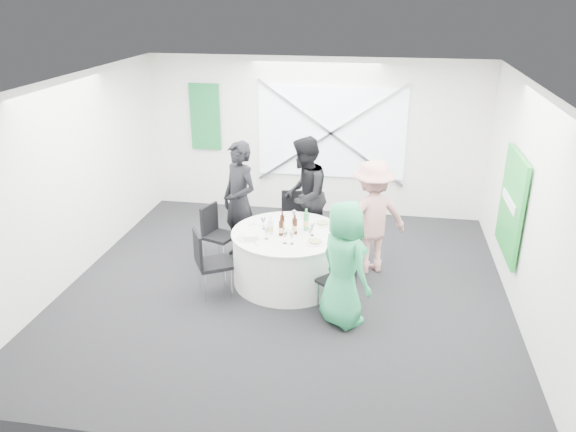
% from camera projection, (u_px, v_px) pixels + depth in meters
% --- Properties ---
extents(floor, '(6.00, 6.00, 0.00)m').
position_uv_depth(floor, '(286.00, 288.00, 7.80)').
color(floor, black).
rests_on(floor, ground).
extents(ceiling, '(6.00, 6.00, 0.00)m').
position_uv_depth(ceiling, '(285.00, 84.00, 6.74)').
color(ceiling, silver).
rests_on(ceiling, wall_back).
extents(wall_back, '(6.00, 0.00, 6.00)m').
position_uv_depth(wall_back, '(315.00, 137.00, 10.01)').
color(wall_back, silver).
rests_on(wall_back, floor).
extents(wall_front, '(6.00, 0.00, 6.00)m').
position_uv_depth(wall_front, '(221.00, 317.00, 4.53)').
color(wall_front, silver).
rests_on(wall_front, floor).
extents(wall_left, '(0.00, 6.00, 6.00)m').
position_uv_depth(wall_left, '(72.00, 181.00, 7.74)').
color(wall_left, silver).
rests_on(wall_left, floor).
extents(wall_right, '(0.00, 6.00, 6.00)m').
position_uv_depth(wall_right, '(529.00, 207.00, 6.80)').
color(wall_right, silver).
rests_on(wall_right, floor).
extents(window_panel, '(2.60, 0.03, 1.60)m').
position_uv_depth(window_panel, '(331.00, 133.00, 9.89)').
color(window_panel, white).
rests_on(window_panel, wall_back).
extents(window_brace_a, '(2.63, 0.05, 1.84)m').
position_uv_depth(window_brace_a, '(331.00, 133.00, 9.85)').
color(window_brace_a, silver).
rests_on(window_brace_a, window_panel).
extents(window_brace_b, '(2.63, 0.05, 1.84)m').
position_uv_depth(window_brace_b, '(331.00, 133.00, 9.85)').
color(window_brace_b, silver).
rests_on(window_brace_b, window_panel).
extents(green_banner, '(0.55, 0.04, 1.20)m').
position_uv_depth(green_banner, '(205.00, 117.00, 10.16)').
color(green_banner, '#156936').
rests_on(green_banner, wall_back).
extents(green_sign, '(0.05, 1.20, 1.40)m').
position_uv_depth(green_sign, '(511.00, 205.00, 7.43)').
color(green_sign, green).
rests_on(green_sign, wall_right).
extents(banquet_table, '(1.56, 1.56, 0.76)m').
position_uv_depth(banquet_table, '(288.00, 257.00, 7.84)').
color(banquet_table, silver).
rests_on(banquet_table, floor).
extents(chair_back, '(0.45, 0.46, 0.91)m').
position_uv_depth(chair_back, '(293.00, 216.00, 8.85)').
color(chair_back, black).
rests_on(chair_back, floor).
extents(chair_back_left, '(0.53, 0.52, 0.90)m').
position_uv_depth(chair_back_left, '(216.00, 230.00, 8.35)').
color(chair_back_left, black).
rests_on(chair_back_left, floor).
extents(chair_back_right, '(0.57, 0.57, 0.91)m').
position_uv_depth(chair_back_right, '(353.00, 236.00, 8.13)').
color(chair_back_right, black).
rests_on(chair_back_right, floor).
extents(chair_front_right, '(0.53, 0.53, 0.83)m').
position_uv_depth(chair_front_right, '(340.00, 278.00, 7.05)').
color(chair_front_right, black).
rests_on(chair_front_right, floor).
extents(chair_front_left, '(0.59, 0.59, 0.95)m').
position_uv_depth(chair_front_left, '(207.00, 258.00, 7.40)').
color(chair_front_left, black).
rests_on(chair_front_left, floor).
extents(person_man_back_left, '(0.79, 0.75, 1.82)m').
position_uv_depth(person_man_back_left, '(240.00, 201.00, 8.38)').
color(person_man_back_left, black).
rests_on(person_man_back_left, floor).
extents(person_man_back, '(0.54, 0.92, 1.83)m').
position_uv_depth(person_man_back, '(304.00, 195.00, 8.61)').
color(person_man_back, black).
rests_on(person_man_back, floor).
extents(person_woman_pink, '(1.19, 0.93, 1.67)m').
position_uv_depth(person_woman_pink, '(372.00, 217.00, 8.00)').
color(person_woman_pink, tan).
rests_on(person_woman_pink, floor).
extents(person_woman_green, '(0.90, 0.92, 1.60)m').
position_uv_depth(person_woman_green, '(344.00, 264.00, 6.73)').
color(person_woman_green, '#2BA162').
rests_on(person_woman_green, floor).
extents(plate_back, '(0.24, 0.24, 0.01)m').
position_uv_depth(plate_back, '(300.00, 216.00, 8.21)').
color(plate_back, white).
rests_on(plate_back, banquet_table).
extents(plate_back_left, '(0.28, 0.28, 0.01)m').
position_uv_depth(plate_back_left, '(263.00, 222.00, 8.01)').
color(plate_back_left, white).
rests_on(plate_back_left, banquet_table).
extents(plate_back_right, '(0.26, 0.26, 0.04)m').
position_uv_depth(plate_back_right, '(323.00, 224.00, 7.93)').
color(plate_back_right, white).
rests_on(plate_back_right, banquet_table).
extents(plate_front_right, '(0.25, 0.25, 0.04)m').
position_uv_depth(plate_front_right, '(315.00, 242.00, 7.35)').
color(plate_front_right, white).
rests_on(plate_front_right, banquet_table).
extents(plate_front_left, '(0.29, 0.29, 0.01)m').
position_uv_depth(plate_front_left, '(247.00, 238.00, 7.50)').
color(plate_front_left, white).
rests_on(plate_front_left, banquet_table).
extents(napkin, '(0.23, 0.19, 0.05)m').
position_uv_depth(napkin, '(251.00, 236.00, 7.46)').
color(napkin, silver).
rests_on(napkin, plate_front_left).
extents(beer_bottle_a, '(0.06, 0.06, 0.28)m').
position_uv_depth(beer_bottle_a, '(282.00, 223.00, 7.72)').
color(beer_bottle_a, '#3B190A').
rests_on(beer_bottle_a, banquet_table).
extents(beer_bottle_b, '(0.06, 0.06, 0.24)m').
position_uv_depth(beer_bottle_b, '(294.00, 225.00, 7.71)').
color(beer_bottle_b, '#3B190A').
rests_on(beer_bottle_b, banquet_table).
extents(beer_bottle_c, '(0.06, 0.06, 0.27)m').
position_uv_depth(beer_bottle_c, '(295.00, 227.00, 7.60)').
color(beer_bottle_c, '#3B190A').
rests_on(beer_bottle_c, banquet_table).
extents(beer_bottle_d, '(0.06, 0.06, 0.27)m').
position_uv_depth(beer_bottle_d, '(281.00, 228.00, 7.55)').
color(beer_bottle_d, '#3B190A').
rests_on(beer_bottle_d, banquet_table).
extents(green_water_bottle, '(0.08, 0.08, 0.31)m').
position_uv_depth(green_water_bottle, '(306.00, 222.00, 7.72)').
color(green_water_bottle, green).
rests_on(green_water_bottle, banquet_table).
extents(clear_water_bottle, '(0.08, 0.08, 0.27)m').
position_uv_depth(clear_water_bottle, '(270.00, 227.00, 7.60)').
color(clear_water_bottle, white).
rests_on(clear_water_bottle, banquet_table).
extents(wine_glass_a, '(0.07, 0.07, 0.17)m').
position_uv_depth(wine_glass_a, '(312.00, 227.00, 7.55)').
color(wine_glass_a, white).
rests_on(wine_glass_a, banquet_table).
extents(wine_glass_b, '(0.07, 0.07, 0.17)m').
position_uv_depth(wine_glass_b, '(263.00, 221.00, 7.75)').
color(wine_glass_b, white).
rests_on(wine_glass_b, banquet_table).
extents(wine_glass_c, '(0.07, 0.07, 0.17)m').
position_uv_depth(wine_glass_c, '(294.00, 214.00, 7.99)').
color(wine_glass_c, white).
rests_on(wine_glass_c, banquet_table).
extents(wine_glass_d, '(0.07, 0.07, 0.17)m').
position_uv_depth(wine_glass_d, '(310.00, 231.00, 7.42)').
color(wine_glass_d, white).
rests_on(wine_glass_d, banquet_table).
extents(wine_glass_e, '(0.07, 0.07, 0.17)m').
position_uv_depth(wine_glass_e, '(266.00, 230.00, 7.44)').
color(wine_glass_e, white).
rests_on(wine_glass_e, banquet_table).
extents(wine_glass_f, '(0.07, 0.07, 0.17)m').
position_uv_depth(wine_glass_f, '(292.00, 235.00, 7.30)').
color(wine_glass_f, white).
rests_on(wine_glass_f, banquet_table).
extents(wine_glass_g, '(0.07, 0.07, 0.17)m').
position_uv_depth(wine_glass_g, '(285.00, 235.00, 7.31)').
color(wine_glass_g, white).
rests_on(wine_glass_g, banquet_table).
extents(fork_a, '(0.15, 0.03, 0.01)m').
position_uv_depth(fork_a, '(302.00, 217.00, 8.19)').
color(fork_a, silver).
rests_on(fork_a, banquet_table).
extents(knife_a, '(0.15, 0.02, 0.01)m').
position_uv_depth(knife_a, '(285.00, 216.00, 8.22)').
color(knife_a, silver).
rests_on(knife_a, banquet_table).
extents(fork_b, '(0.08, 0.14, 0.01)m').
position_uv_depth(fork_b, '(263.00, 219.00, 8.11)').
color(fork_b, silver).
rests_on(fork_b, banquet_table).
extents(knife_b, '(0.10, 0.13, 0.01)m').
position_uv_depth(knife_b, '(252.00, 224.00, 7.94)').
color(knife_b, silver).
rests_on(knife_b, banquet_table).
extents(fork_c, '(0.12, 0.12, 0.01)m').
position_uv_depth(fork_c, '(247.00, 237.00, 7.53)').
color(fork_c, silver).
rests_on(fork_c, banquet_table).
extents(knife_c, '(0.10, 0.13, 0.01)m').
position_uv_depth(knife_c, '(256.00, 244.00, 7.32)').
color(knife_c, silver).
rests_on(knife_c, banquet_table).
extents(fork_d, '(0.08, 0.14, 0.01)m').
position_uv_depth(fork_d, '(330.00, 232.00, 7.70)').
color(fork_d, silver).
rests_on(fork_d, banquet_table).
extents(knife_d, '(0.08, 0.14, 0.01)m').
position_uv_depth(knife_d, '(322.00, 223.00, 7.98)').
color(knife_d, silver).
rests_on(knife_d, banquet_table).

